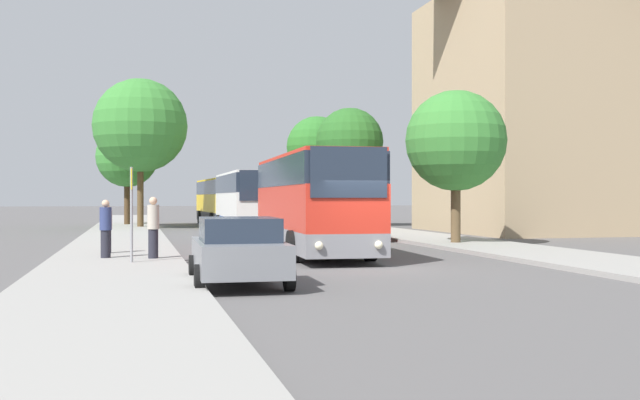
% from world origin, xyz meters
% --- Properties ---
extents(ground_plane, '(300.00, 300.00, 0.00)m').
position_xyz_m(ground_plane, '(0.00, 0.00, 0.00)').
color(ground_plane, '#565454').
rests_on(ground_plane, ground).
extents(sidewalk_left, '(4.00, 120.00, 0.15)m').
position_xyz_m(sidewalk_left, '(-7.00, 0.00, 0.07)').
color(sidewalk_left, gray).
rests_on(sidewalk_left, ground_plane).
extents(sidewalk_right, '(4.00, 120.00, 0.15)m').
position_xyz_m(sidewalk_right, '(7.00, 0.00, 0.07)').
color(sidewalk_right, gray).
rests_on(sidewalk_right, ground_plane).
extents(building_right_background, '(17.58, 12.50, 17.64)m').
position_xyz_m(building_right_background, '(19.73, 18.75, 8.82)').
color(building_right_background, tan).
rests_on(building_right_background, ground_plane).
extents(bus_front, '(3.07, 11.19, 3.48)m').
position_xyz_m(bus_front, '(-0.33, 5.44, 1.85)').
color(bus_front, gray).
rests_on(bus_front, ground_plane).
extents(bus_middle, '(2.79, 10.19, 3.32)m').
position_xyz_m(bus_middle, '(-0.53, 19.59, 1.77)').
color(bus_middle, '#2D519E').
rests_on(bus_middle, ground_plane).
extents(bus_rear, '(3.12, 11.90, 3.29)m').
position_xyz_m(bus_rear, '(-0.24, 33.19, 1.76)').
color(bus_rear, '#2D2D2D').
rests_on(bus_rear, ground_plane).
extents(parked_car_left_curb, '(2.20, 4.17, 1.56)m').
position_xyz_m(parked_car_left_curb, '(-4.14, -3.39, 0.81)').
color(parked_car_left_curb, slate).
rests_on(parked_car_left_curb, ground_plane).
extents(parked_car_right_near, '(2.08, 4.53, 1.44)m').
position_xyz_m(parked_car_right_near, '(3.60, 13.20, 0.76)').
color(parked_car_right_near, red).
rests_on(parked_car_right_near, ground_plane).
extents(parked_car_right_far, '(2.08, 4.40, 1.55)m').
position_xyz_m(parked_car_right_far, '(3.69, 20.48, 0.80)').
color(parked_car_right_far, '#233D9E').
rests_on(parked_car_right_far, ground_plane).
extents(bus_stop_sign, '(0.08, 0.45, 2.74)m').
position_xyz_m(bus_stop_sign, '(-6.53, 1.78, 1.84)').
color(bus_stop_sign, gray).
rests_on(bus_stop_sign, sidewalk_left).
extents(pedestrian_waiting_near, '(0.36, 0.36, 1.65)m').
position_xyz_m(pedestrian_waiting_near, '(-7.35, 5.59, 0.98)').
color(pedestrian_waiting_near, '#23232D').
rests_on(pedestrian_waiting_near, sidewalk_left).
extents(pedestrian_waiting_far, '(0.36, 0.36, 1.79)m').
position_xyz_m(pedestrian_waiting_far, '(-7.31, 3.59, 1.06)').
color(pedestrian_waiting_far, '#23232D').
rests_on(pedestrian_waiting_far, sidewalk_left).
extents(pedestrian_walking_back, '(0.36, 0.36, 1.88)m').
position_xyz_m(pedestrian_walking_back, '(-5.89, 3.04, 1.11)').
color(pedestrian_walking_back, '#23232D').
rests_on(pedestrian_walking_back, sidewalk_left).
extents(tree_left_near, '(4.22, 4.22, 6.78)m').
position_xyz_m(tree_left_near, '(-6.95, 32.86, 4.81)').
color(tree_left_near, '#47331E').
rests_on(tree_left_near, sidewalk_left).
extents(tree_left_far, '(5.94, 5.94, 9.39)m').
position_xyz_m(tree_left_far, '(-6.08, 28.41, 6.56)').
color(tree_left_far, '#513D23').
rests_on(tree_left_far, sidewalk_left).
extents(tree_right_near, '(4.59, 4.59, 7.96)m').
position_xyz_m(tree_right_near, '(7.80, 28.58, 5.79)').
color(tree_right_near, '#513D23').
rests_on(tree_right_near, sidewalk_right).
extents(tree_right_mid, '(4.66, 4.66, 8.06)m').
position_xyz_m(tree_right_mid, '(7.12, 35.21, 5.86)').
color(tree_right_mid, '#47331E').
rests_on(tree_right_mid, sidewalk_right).
extents(tree_right_far, '(4.17, 4.17, 6.30)m').
position_xyz_m(tree_right_far, '(6.47, 8.29, 4.34)').
color(tree_right_far, brown).
rests_on(tree_right_far, sidewalk_right).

